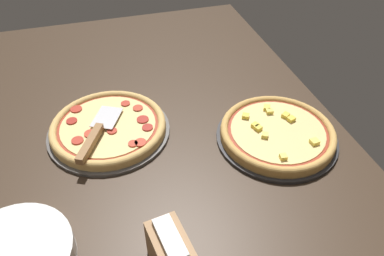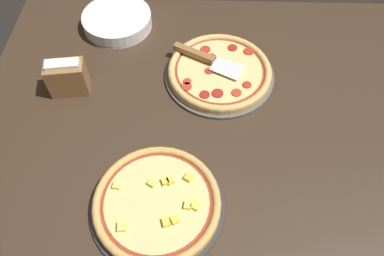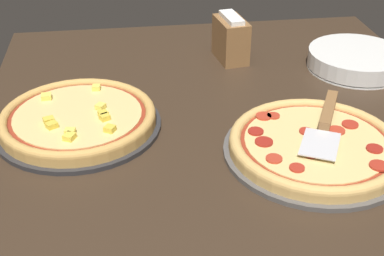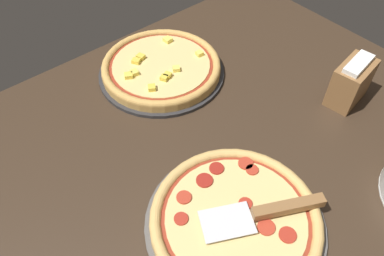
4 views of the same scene
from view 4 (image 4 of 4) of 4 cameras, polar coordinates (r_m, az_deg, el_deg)
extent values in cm
cube|color=#38281C|center=(84.51, -1.38, -9.04)|extent=(155.38, 109.08, 3.60)
cylinder|color=#565451|center=(78.07, 6.53, -14.21)|extent=(36.30, 36.30, 1.00)
cylinder|color=#DBAD60|center=(76.88, 6.61, -13.75)|extent=(34.12, 34.12, 1.71)
torus|color=#DBAD60|center=(76.13, 6.67, -13.45)|extent=(34.12, 34.12, 2.31)
cylinder|color=maroon|center=(76.06, 6.68, -13.42)|extent=(29.66, 29.66, 0.15)
cylinder|color=#E5C67A|center=(75.95, 6.69, -13.38)|extent=(27.98, 27.98, 0.40)
cylinder|color=maroon|center=(79.44, 1.91, -7.97)|extent=(3.58, 3.58, 0.40)
cylinder|color=maroon|center=(81.30, 3.75, -6.15)|extent=(3.19, 3.19, 0.40)
cylinder|color=#AD2D1E|center=(75.57, 14.36, -15.50)|extent=(3.38, 3.38, 0.40)
cylinder|color=#B73823|center=(75.42, 11.24, -14.60)|extent=(3.49, 3.49, 0.40)
cylinder|color=#B73823|center=(81.94, 9.15, -6.30)|extent=(2.73, 2.73, 0.40)
cylinder|color=#B73823|center=(77.23, -1.24, -10.52)|extent=(3.13, 3.13, 0.40)
cylinder|color=#AD2D1E|center=(74.91, -1.68, -13.65)|extent=(2.84, 2.84, 0.40)
cylinder|color=maroon|center=(74.68, 2.84, -14.06)|extent=(2.82, 2.82, 0.40)
cylinder|color=#AD2D1E|center=(77.23, 8.13, -11.33)|extent=(2.81, 2.81, 0.40)
cylinder|color=#B73823|center=(82.71, 8.18, -5.37)|extent=(3.32, 3.32, 0.40)
cylinder|color=#2D2D30|center=(107.56, -4.64, 8.48)|extent=(35.34, 35.34, 1.00)
cylinder|color=tan|center=(106.59, -4.69, 9.10)|extent=(33.22, 33.22, 2.04)
torus|color=tan|center=(105.94, -4.72, 9.53)|extent=(33.22, 33.22, 2.15)
cylinder|color=maroon|center=(105.90, -4.73, 9.56)|extent=(28.87, 28.87, 0.15)
cylinder|color=#E5C67A|center=(105.82, -4.73, 9.61)|extent=(27.24, 27.24, 0.40)
cube|color=yellow|center=(101.06, -3.74, 8.05)|extent=(2.40, 2.43, 1.15)
cube|color=#F4D64C|center=(102.13, -9.64, 7.89)|extent=(2.89, 2.79, 1.15)
cube|color=#F9E05B|center=(102.94, -2.42, 9.01)|extent=(2.56, 2.52, 1.15)
cube|color=yellow|center=(107.93, -7.83, 10.71)|extent=(2.39, 2.61, 1.15)
cube|color=yellow|center=(106.58, -8.52, 10.06)|extent=(2.67, 2.78, 1.15)
cube|color=#F9E05B|center=(108.13, 1.14, 11.28)|extent=(1.97, 1.98, 1.15)
cube|color=yellow|center=(100.28, -4.26, 7.63)|extent=(2.47, 2.52, 1.15)
cube|color=#F9E05B|center=(102.81, -8.74, 8.35)|extent=(2.05, 2.28, 1.15)
cube|color=yellow|center=(97.68, -6.14, 6.13)|extent=(2.67, 2.70, 1.15)
cube|color=#F9E05B|center=(113.63, -3.72, 13.27)|extent=(2.34, 2.41, 1.15)
cube|color=silver|center=(74.11, 5.34, -14.05)|extent=(12.11, 10.74, 0.24)
cube|color=olive|center=(76.68, 14.48, -11.54)|extent=(14.14, 8.68, 2.00)
cube|color=olive|center=(104.31, 23.03, 6.34)|extent=(12.73, 8.48, 11.22)
cube|color=white|center=(100.62, 24.08, 8.93)|extent=(10.52, 5.19, 1.20)
camera|label=1|loc=(1.19, 53.10, 37.23)|focal=35.00mm
camera|label=2|loc=(1.15, -38.46, 54.89)|focal=35.00mm
camera|label=3|loc=(0.80, -80.48, 0.32)|focal=50.00mm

